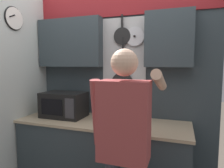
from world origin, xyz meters
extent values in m
cube|color=#2D383D|center=(0.00, 0.00, 0.43)|extent=(1.92, 0.61, 0.87)
cube|color=tan|center=(0.00, 0.00, 0.88)|extent=(1.95, 0.64, 0.03)
cube|color=#2D383D|center=(0.00, 0.32, 1.26)|extent=(2.52, 0.04, 2.51)
cube|color=maroon|center=(0.00, 0.29, 2.32)|extent=(2.48, 0.02, 0.39)
cube|color=#2D383D|center=(-0.53, 0.22, 1.82)|extent=(0.86, 0.16, 0.61)
cube|color=#2D383D|center=(0.70, 0.22, 1.82)|extent=(0.52, 0.16, 0.61)
cube|color=#B2B2B2|center=(0.17, 0.30, 1.52)|extent=(0.54, 0.01, 1.17)
cylinder|color=black|center=(0.16, 0.27, 1.88)|extent=(0.21, 0.02, 0.21)
cube|color=black|center=(0.16, 0.26, 2.06)|extent=(0.02, 0.02, 0.15)
cylinder|color=black|center=(0.17, 0.27, 1.61)|extent=(0.23, 0.02, 0.23)
cube|color=black|center=(0.17, 0.26, 1.79)|extent=(0.02, 0.02, 0.15)
cylinder|color=black|center=(0.16, 0.27, 1.31)|extent=(0.28, 0.02, 0.28)
cube|color=black|center=(0.16, 0.26, 1.53)|extent=(0.02, 0.02, 0.16)
cylinder|color=black|center=(0.20, 0.27, 1.04)|extent=(0.25, 0.02, 0.25)
cube|color=black|center=(0.20, 0.26, 1.23)|extent=(0.02, 0.02, 0.13)
cylinder|color=silver|center=(0.31, 0.27, 1.87)|extent=(0.22, 0.01, 0.22)
sphere|color=black|center=(0.31, 0.25, 1.87)|extent=(0.03, 0.03, 0.03)
cylinder|color=silver|center=(-0.03, 0.27, 1.20)|extent=(0.01, 0.01, 0.18)
ellipsoid|color=silver|center=(-0.03, 0.27, 1.09)|extent=(0.06, 0.01, 0.05)
cylinder|color=silver|center=(0.05, 0.27, 1.17)|extent=(0.01, 0.01, 0.22)
ellipsoid|color=silver|center=(0.05, 0.27, 1.05)|extent=(0.04, 0.01, 0.03)
cylinder|color=silver|center=(0.13, 0.27, 1.17)|extent=(0.01, 0.01, 0.23)
ellipsoid|color=silver|center=(0.13, 0.27, 1.04)|extent=(0.05, 0.01, 0.05)
cylinder|color=black|center=(0.21, 0.27, 1.19)|extent=(0.01, 0.01, 0.18)
ellipsoid|color=black|center=(0.21, 0.27, 1.09)|extent=(0.04, 0.01, 0.03)
cylinder|color=red|center=(0.29, 0.27, 1.19)|extent=(0.01, 0.01, 0.20)
ellipsoid|color=red|center=(0.29, 0.27, 1.07)|extent=(0.06, 0.01, 0.05)
cylinder|color=silver|center=(0.37, 0.27, 1.17)|extent=(0.01, 0.01, 0.24)
ellipsoid|color=silver|center=(0.37, 0.27, 1.04)|extent=(0.04, 0.01, 0.03)
cube|color=silver|center=(-1.00, -0.40, 1.26)|extent=(0.04, 1.60, 2.51)
cylinder|color=white|center=(-0.96, -0.25, 2.06)|extent=(0.02, 0.24, 0.24)
torus|color=black|center=(-0.97, -0.25, 2.06)|extent=(0.02, 0.26, 0.26)
cube|color=black|center=(-0.95, -0.28, 2.08)|extent=(0.01, 0.08, 0.05)
cube|color=black|center=(-0.51, 0.02, 1.05)|extent=(0.52, 0.34, 0.30)
cube|color=black|center=(-0.57, -0.15, 1.05)|extent=(0.28, 0.01, 0.19)
cube|color=#333338|center=(-0.33, -0.15, 1.05)|extent=(0.11, 0.01, 0.23)
cube|color=brown|center=(0.37, 0.02, 0.98)|extent=(0.12, 0.16, 0.18)
cylinder|color=black|center=(0.34, -0.01, 1.11)|extent=(0.02, 0.03, 0.08)
cylinder|color=black|center=(0.35, -0.01, 1.11)|extent=(0.02, 0.03, 0.07)
cylinder|color=black|center=(0.37, -0.01, 1.11)|extent=(0.02, 0.03, 0.07)
cylinder|color=black|center=(0.38, -0.01, 1.10)|extent=(0.02, 0.03, 0.06)
cylinder|color=black|center=(0.39, -0.01, 1.11)|extent=(0.02, 0.03, 0.07)
cylinder|color=black|center=(0.41, -0.01, 1.10)|extent=(0.02, 0.02, 0.06)
cylinder|color=white|center=(-0.05, 0.02, 0.97)|extent=(0.10, 0.10, 0.15)
cylinder|color=black|center=(-0.05, 0.02, 1.06)|extent=(0.02, 0.03, 0.21)
cylinder|color=red|center=(-0.05, 0.02, 1.06)|extent=(0.02, 0.02, 0.20)
cylinder|color=silver|center=(-0.07, 0.01, 1.09)|extent=(0.06, 0.03, 0.27)
cylinder|color=tan|center=(-0.07, 0.03, 1.11)|extent=(0.06, 0.01, 0.29)
cylinder|color=tan|center=(-0.04, 0.02, 1.07)|extent=(0.03, 0.02, 0.22)
cube|color=#993D3D|center=(0.45, -0.66, 1.12)|extent=(0.38, 0.22, 0.61)
sphere|color=#DBAD8E|center=(0.45, -0.66, 1.56)|extent=(0.20, 0.20, 0.20)
cylinder|color=#993D3D|center=(0.22, -0.64, 1.16)|extent=(0.08, 0.16, 0.55)
cylinder|color=#DBAD8E|center=(0.68, -0.39, 1.40)|extent=(0.08, 0.54, 0.22)
camera|label=1|loc=(0.84, -2.07, 1.55)|focal=32.00mm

